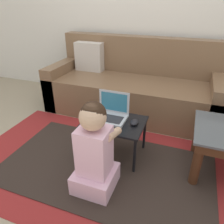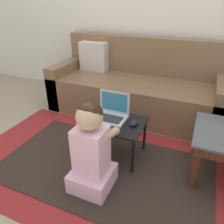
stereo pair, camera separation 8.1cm
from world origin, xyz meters
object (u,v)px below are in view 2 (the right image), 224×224
laptop (111,114)px  computer_mouse (134,123)px  couch (136,88)px  person_seated (92,151)px  laptop_desk (114,126)px

laptop → computer_mouse: bearing=-7.1°
couch → laptop: 0.90m
laptop → person_seated: bearing=-83.4°
couch → computer_mouse: 0.96m
couch → person_seated: (0.11, -1.35, 0.03)m
couch → computer_mouse: (0.27, -0.92, 0.07)m
computer_mouse → laptop: bearing=172.9°
couch → laptop: couch is taller
couch → laptop_desk: couch is taller
computer_mouse → person_seated: person_seated is taller
laptop → person_seated: 0.47m
laptop_desk → person_seated: bearing=-89.1°
person_seated → laptop: bearing=96.6°
laptop_desk → laptop: 0.10m
laptop_desk → computer_mouse: bearing=5.7°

